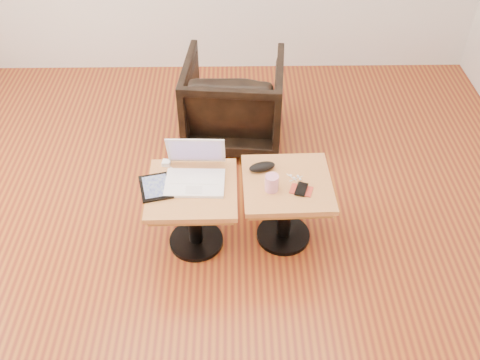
{
  "coord_description": "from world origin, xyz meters",
  "views": [
    {
      "loc": [
        0.21,
        -2.0,
        2.41
      ],
      "look_at": [
        0.24,
        0.16,
        0.49
      ],
      "focal_mm": 40.0,
      "sensor_mm": 36.0,
      "label": 1
    }
  ],
  "objects_px": {
    "side_table_right": "(286,196)",
    "laptop": "(195,172)",
    "side_table_left": "(193,202)",
    "armchair": "(234,101)",
    "striped_cup": "(272,183)"
  },
  "relations": [
    {
      "from": "side_table_right",
      "to": "laptop",
      "type": "bearing_deg",
      "value": 174.56
    },
    {
      "from": "side_table_left",
      "to": "side_table_right",
      "type": "bearing_deg",
      "value": 3.81
    },
    {
      "from": "laptop",
      "to": "armchair",
      "type": "height_order",
      "value": "laptop"
    },
    {
      "from": "striped_cup",
      "to": "side_table_left",
      "type": "bearing_deg",
      "value": 176.84
    },
    {
      "from": "side_table_left",
      "to": "armchair",
      "type": "bearing_deg",
      "value": 77.0
    },
    {
      "from": "side_table_left",
      "to": "laptop",
      "type": "relative_size",
      "value": 1.48
    },
    {
      "from": "side_table_left",
      "to": "armchair",
      "type": "distance_m",
      "value": 1.07
    },
    {
      "from": "side_table_right",
      "to": "laptop",
      "type": "height_order",
      "value": "laptop"
    },
    {
      "from": "striped_cup",
      "to": "armchair",
      "type": "bearing_deg",
      "value": 100.47
    },
    {
      "from": "armchair",
      "to": "striped_cup",
      "type": "bearing_deg",
      "value": 105.91
    },
    {
      "from": "laptop",
      "to": "armchair",
      "type": "relative_size",
      "value": 0.48
    },
    {
      "from": "side_table_left",
      "to": "laptop",
      "type": "height_order",
      "value": "laptop"
    },
    {
      "from": "laptop",
      "to": "striped_cup",
      "type": "bearing_deg",
      "value": -11.42
    },
    {
      "from": "side_table_right",
      "to": "striped_cup",
      "type": "bearing_deg",
      "value": -147.2
    },
    {
      "from": "side_table_left",
      "to": "side_table_right",
      "type": "height_order",
      "value": "same"
    }
  ]
}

